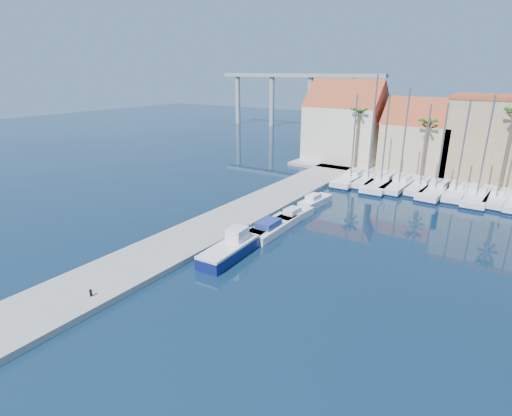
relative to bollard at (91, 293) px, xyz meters
The scene contains 24 objects.
ground 8.71m from the bollard, 31.05° to the left, with size 260.00×260.00×0.00m, color black.
quay_west 18.05m from the bollard, 94.98° to the left, with size 6.00×77.00×0.50m, color gray.
shore_north 55.30m from the bollard, 71.62° to the left, with size 54.00×16.00×0.50m, color gray.
bollard is the anchor object (origin of this frame).
fishing_boat 11.57m from the bollard, 71.52° to the left, with size 2.50×6.63×2.29m.
motorboat_west_0 13.59m from the bollard, 75.23° to the left, with size 2.16×5.82×1.40m.
motorboat_west_1 18.12m from the bollard, 78.37° to the left, with size 2.48×7.34×1.40m.
motorboat_west_2 22.43m from the bollard, 80.09° to the left, with size 2.04×5.40×1.40m.
motorboat_west_3 28.07m from the bollard, 82.76° to the left, with size 2.17×5.43×1.40m.
sailboat_0 40.27m from the bollard, 85.04° to the left, with size 2.69×10.19×12.15m.
sailboat_1 41.13m from the bollard, 81.93° to the left, with size 2.56×9.00×14.74m.
sailboat_2 41.07m from the bollard, 79.20° to the left, with size 3.44×11.46×12.37m.
sailboat_3 42.01m from the bollard, 76.18° to the left, with size 3.16×10.15×13.18m.
sailboat_4 42.86m from the bollard, 72.79° to the left, with size 2.44×8.51×11.25m.
sailboat_5 42.97m from the bollard, 69.91° to the left, with size 3.42×10.15×11.59m.
sailboat_6 44.14m from the bollard, 67.41° to the left, with size 2.56×8.80×12.02m.
sailboat_7 44.97m from the bollard, 64.46° to the left, with size 2.67×9.98×12.63m.
sailboat_8 45.99m from the bollard, 62.13° to the left, with size 2.69×8.24×14.66m.
building_0 51.86m from the bollard, 92.85° to the left, with size 12.30×9.00×13.50m.
building_1 52.53m from the bollard, 79.61° to the left, with size 10.30×8.00×11.00m.
building_2 56.58m from the bollard, 68.72° to the left, with size 14.20×10.20×11.50m.
palm_0 47.24m from the bollard, 88.23° to the left, with size 2.60×2.60×10.15m.
palm_1 48.43m from the bollard, 76.18° to the left, with size 2.60×2.60×9.15m.
viaduct 92.57m from the bollard, 110.10° to the left, with size 48.00×2.20×14.45m.
Camera 1 is at (15.29, -18.12, 15.17)m, focal length 28.00 mm.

